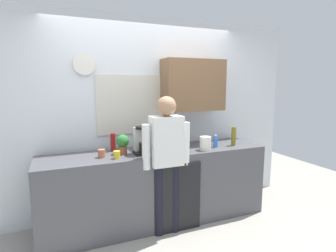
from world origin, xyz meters
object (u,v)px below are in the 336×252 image
at_px(bottle_red_vinegar, 113,142).
at_px(bottle_amber_beer, 174,143).
at_px(person_at_sink, 166,154).
at_px(dish_soap, 216,141).
at_px(bottle_olive_oil, 234,136).
at_px(cup_terracotta_mug, 101,153).
at_px(coffee_maker, 142,141).
at_px(bottle_dark_sauce, 176,139).
at_px(storage_canister, 205,143).
at_px(potted_plant, 123,143).
at_px(cup_yellow_cup, 117,155).

height_order(bottle_red_vinegar, bottle_amber_beer, bottle_amber_beer).
relative_size(bottle_amber_beer, person_at_sink, 0.14).
height_order(dish_soap, person_at_sink, person_at_sink).
height_order(bottle_amber_beer, bottle_olive_oil, bottle_olive_oil).
bearing_deg(cup_terracotta_mug, coffee_maker, -0.63).
relative_size(bottle_red_vinegar, bottle_dark_sauce, 1.22).
height_order(coffee_maker, person_at_sink, person_at_sink).
distance_m(bottle_dark_sauce, dish_soap, 0.53).
bearing_deg(coffee_maker, bottle_red_vinegar, 139.46).
bearing_deg(bottle_red_vinegar, person_at_sink, -45.03).
bearing_deg(coffee_maker, dish_soap, -2.50).
bearing_deg(storage_canister, person_at_sink, -168.73).
bearing_deg(bottle_red_vinegar, cup_terracotta_mug, -125.97).
bearing_deg(coffee_maker, bottle_amber_beer, -16.56).
bearing_deg(potted_plant, bottle_red_vinegar, 113.22).
distance_m(coffee_maker, bottle_amber_beer, 0.38).
height_order(bottle_olive_oil, person_at_sink, person_at_sink).
bearing_deg(cup_yellow_cup, coffee_maker, 17.65).
bearing_deg(coffee_maker, cup_yellow_cup, -162.35).
xyz_separation_m(coffee_maker, bottle_olive_oil, (1.26, -0.05, -0.02)).
bearing_deg(dish_soap, potted_plant, 174.53).
distance_m(bottle_red_vinegar, storage_canister, 1.14).
relative_size(bottle_olive_oil, storage_canister, 1.47).
relative_size(coffee_maker, bottle_red_vinegar, 1.50).
relative_size(bottle_amber_beer, bottle_olive_oil, 0.92).
bearing_deg(cup_yellow_cup, storage_canister, -1.66).
bearing_deg(potted_plant, cup_terracotta_mug, -165.41).
bearing_deg(coffee_maker, cup_terracotta_mug, 179.37).
bearing_deg(cup_yellow_cup, potted_plant, 58.35).
distance_m(potted_plant, person_at_sink, 0.54).
height_order(potted_plant, person_at_sink, person_at_sink).
distance_m(coffee_maker, bottle_red_vinegar, 0.39).
distance_m(bottle_dark_sauce, potted_plant, 0.78).
bearing_deg(cup_yellow_cup, bottle_dark_sauce, 22.22).
height_order(bottle_red_vinegar, cup_yellow_cup, bottle_red_vinegar).
height_order(bottle_red_vinegar, person_at_sink, person_at_sink).
height_order(coffee_maker, bottle_olive_oil, coffee_maker).
relative_size(bottle_red_vinegar, person_at_sink, 0.14).
height_order(dish_soap, storage_canister, dish_soap).
distance_m(potted_plant, storage_canister, 1.02).
relative_size(coffee_maker, bottle_amber_beer, 1.43).
relative_size(coffee_maker, bottle_dark_sauce, 1.83).
bearing_deg(person_at_sink, bottle_dark_sauce, 49.10).
height_order(coffee_maker, cup_terracotta_mug, coffee_maker).
height_order(bottle_red_vinegar, dish_soap, bottle_red_vinegar).
relative_size(potted_plant, storage_canister, 1.35).
bearing_deg(bottle_olive_oil, potted_plant, 175.38).
height_order(coffee_maker, bottle_amber_beer, coffee_maker).
relative_size(bottle_olive_oil, cup_terracotta_mug, 2.72).
height_order(bottle_dark_sauce, dish_soap, same).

